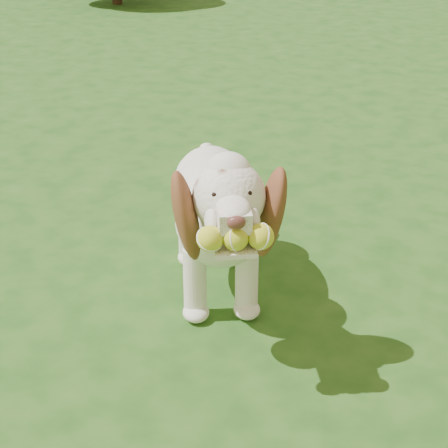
% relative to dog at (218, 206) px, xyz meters
% --- Properties ---
extents(ground, '(80.00, 80.00, 0.00)m').
position_rel_dog_xyz_m(ground, '(0.25, 0.12, -0.46)').
color(ground, '#1B4714').
rests_on(ground, ground).
extents(dog, '(0.82, 1.26, 0.86)m').
position_rel_dog_xyz_m(dog, '(0.00, 0.00, 0.00)').
color(dog, white).
rests_on(dog, ground).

